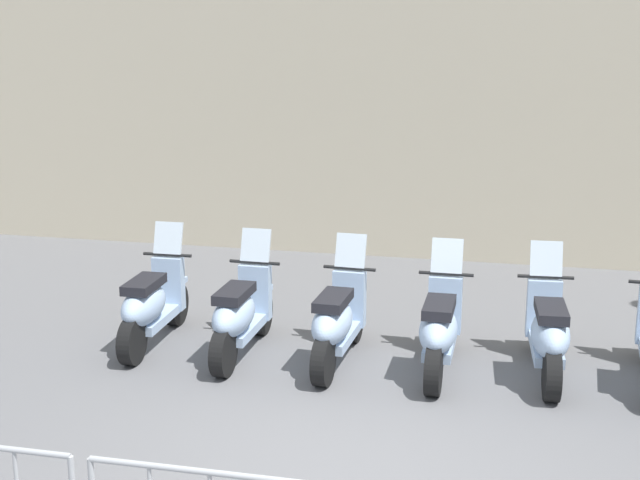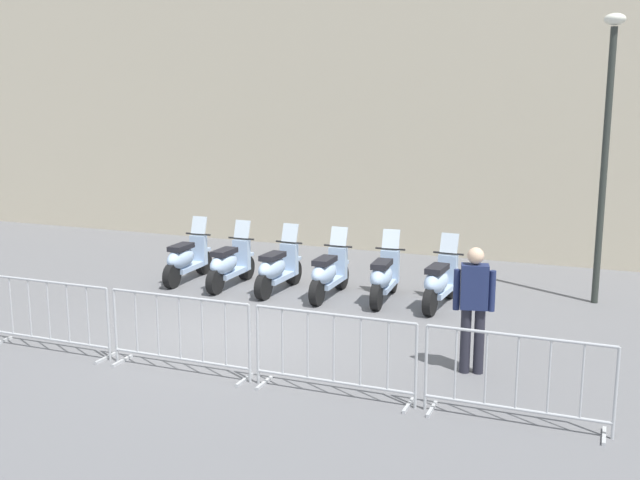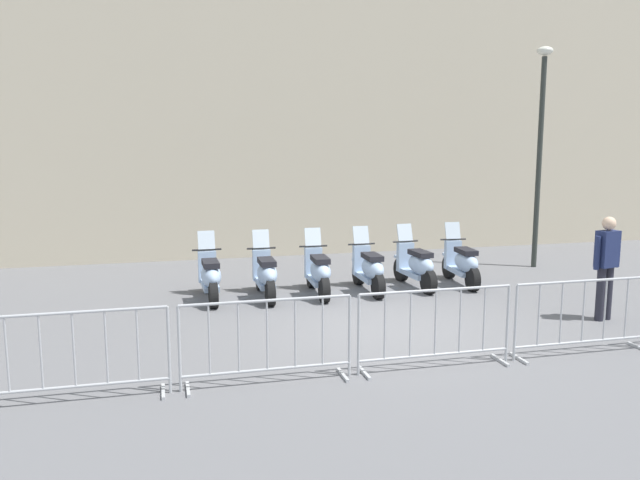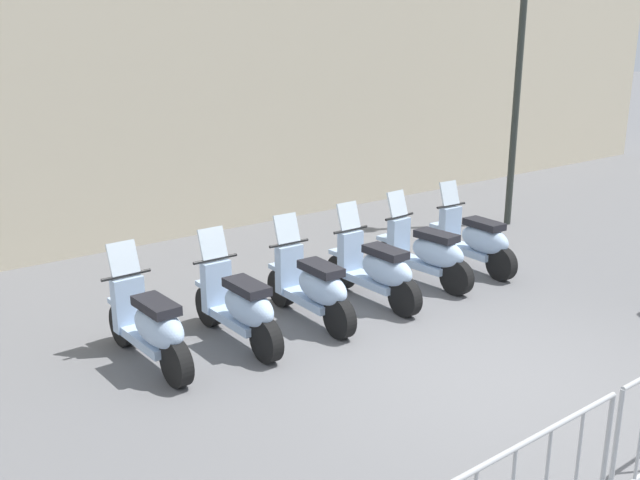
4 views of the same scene
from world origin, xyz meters
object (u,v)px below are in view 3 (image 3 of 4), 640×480
motorcycle_5 (462,263)px  street_lamp (541,134)px  motorcycle_4 (416,266)px  barrier_segment_2 (435,329)px  motorcycle_0 (210,277)px  motorcycle_3 (369,270)px  motorcycle_1 (266,275)px  barrier_segment_0 (74,358)px  barrier_segment_3 (583,318)px  officer_near_row_end (606,262)px  motorcycle_2 (318,272)px  barrier_segment_1 (267,342)px

motorcycle_5 → street_lamp: 3.91m
motorcycle_4 → barrier_segment_2: 4.59m
motorcycle_0 → motorcycle_3: 3.08m
motorcycle_1 → barrier_segment_0: (-3.63, -3.58, 0.07)m
motorcycle_3 → barrier_segment_0: (-5.65, -3.19, 0.07)m
motorcycle_0 → barrier_segment_2: size_ratio=0.82×
motorcycle_1 → barrier_segment_3: (2.88, -4.85, 0.07)m
motorcycle_0 → officer_near_row_end: 6.88m
motorcycle_2 → motorcycle_3: 1.03m
motorcycle_0 → motorcycle_3: bearing=-12.6°
officer_near_row_end → barrier_segment_1: bearing=-177.5°
motorcycle_2 → motorcycle_3: size_ratio=0.99×
barrier_segment_0 → barrier_segment_1: same height
officer_near_row_end → motorcycle_2: bearing=135.3°
barrier_segment_2 → street_lamp: (6.10, 4.61, 2.57)m
motorcycle_2 → barrier_segment_1: motorcycle_2 is taller
motorcycle_0 → motorcycle_3: size_ratio=1.00×
motorcycle_2 → officer_near_row_end: officer_near_row_end is taller
motorcycle_0 → street_lamp: (7.79, -0.10, 2.64)m
motorcycle_1 → officer_near_row_end: size_ratio=0.99×
motorcycle_1 → street_lamp: bearing=1.6°
barrier_segment_2 → officer_near_row_end: bearing=10.1°
motorcycle_1 → motorcycle_3: size_ratio=1.00×
motorcycle_4 → street_lamp: (3.75, 0.66, 2.64)m
motorcycle_2 → street_lamp: bearing=3.8°
barrier_segment_3 → street_lamp: (3.93, 5.04, 2.57)m
barrier_segment_1 → barrier_segment_2: bearing=-11.0°
motorcycle_2 → barrier_segment_2: motorcycle_2 is taller
motorcycle_0 → officer_near_row_end: bearing=-35.8°
barrier_segment_0 → barrier_segment_1: size_ratio=1.00×
barrier_segment_2 → barrier_segment_3: bearing=-11.0°
motorcycle_3 → street_lamp: bearing=6.8°
motorcycle_3 → motorcycle_5: bearing=-7.7°
motorcycle_1 → motorcycle_3: (2.02, -0.38, 0.00)m
motorcycle_3 → barrier_segment_3: motorcycle_3 is taller
barrier_segment_0 → motorcycle_1: bearing=44.6°
motorcycle_0 → motorcycle_5: size_ratio=1.01×
barrier_segment_0 → barrier_segment_2: 4.42m
motorcycle_5 → barrier_segment_3: motorcycle_5 is taller
motorcycle_1 → officer_near_row_end: bearing=-39.2°
motorcycle_1 → motorcycle_3: 2.05m
motorcycle_5 → motorcycle_3: bearing=172.3°
motorcycle_3 → motorcycle_4: same height
barrier_segment_0 → motorcycle_2: bearing=36.1°
street_lamp → motorcycle_0: bearing=179.3°
motorcycle_0 → barrier_segment_3: 6.43m
motorcycle_1 → barrier_segment_1: motorcycle_1 is taller
motorcycle_3 → motorcycle_5: size_ratio=1.01×
motorcycle_2 → motorcycle_0: bearing=166.3°
motorcycle_4 → barrier_segment_3: size_ratio=0.83×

